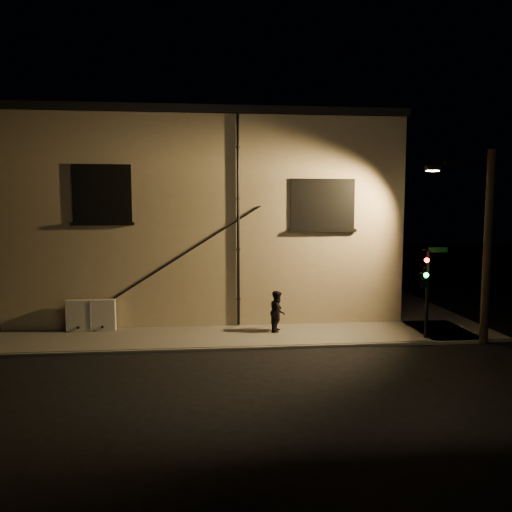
{
  "coord_description": "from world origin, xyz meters",
  "views": [
    {
      "loc": [
        -3.1,
        -16.71,
        4.98
      ],
      "look_at": [
        -1.21,
        1.8,
        3.05
      ],
      "focal_mm": 35.0,
      "sensor_mm": 36.0,
      "label": 1
    }
  ],
  "objects": [
    {
      "name": "utility_cabinet",
      "position": [
        -7.51,
        2.7,
        0.72
      ],
      "size": [
        1.84,
        0.31,
        1.21
      ],
      "primitive_type": "cube",
      "color": "#BBB8B2",
      "rests_on": "sidewalk"
    },
    {
      "name": "streetlamp_pole",
      "position": [
        6.71,
        -0.05,
        3.67
      ],
      "size": [
        2.02,
        1.38,
        6.88
      ],
      "color": "black",
      "rests_on": "ground"
    },
    {
      "name": "ground",
      "position": [
        0.0,
        0.0,
        0.0
      ],
      "size": [
        90.0,
        90.0,
        0.0
      ],
      "primitive_type": "plane",
      "color": "black"
    },
    {
      "name": "sidewalk",
      "position": [
        1.22,
        4.39,
        0.06
      ],
      "size": [
        21.0,
        16.0,
        0.12
      ],
      "color": "#5B5852",
      "rests_on": "ground"
    },
    {
      "name": "pedestrian_b",
      "position": [
        -0.36,
        1.87,
        0.9
      ],
      "size": [
        0.79,
        0.9,
        1.56
      ],
      "primitive_type": "imported",
      "rotation": [
        0.0,
        0.0,
        1.27
      ],
      "color": "black",
      "rests_on": "sidewalk"
    },
    {
      "name": "building",
      "position": [
        -3.0,
        8.99,
        4.4
      ],
      "size": [
        16.2,
        12.23,
        8.8
      ],
      "color": "tan",
      "rests_on": "ground"
    },
    {
      "name": "pedestrian_a",
      "position": [
        -0.39,
        1.94,
        0.9
      ],
      "size": [
        0.5,
        0.64,
        1.56
      ],
      "primitive_type": "imported",
      "rotation": [
        0.0,
        0.0,
        1.32
      ],
      "color": "black",
      "rests_on": "sidewalk"
    },
    {
      "name": "traffic_signal",
      "position": [
        4.69,
        0.27,
        2.35
      ],
      "size": [
        1.28,
        1.96,
        3.32
      ],
      "color": "black",
      "rests_on": "sidewalk"
    }
  ]
}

